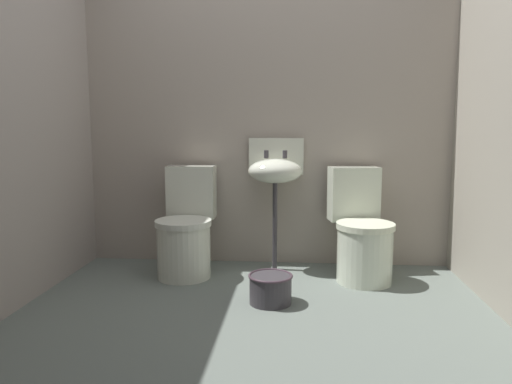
{
  "coord_description": "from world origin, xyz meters",
  "views": [
    {
      "loc": [
        0.23,
        -2.42,
        1.08
      ],
      "look_at": [
        0.0,
        0.32,
        0.7
      ],
      "focal_mm": 33.62,
      "sensor_mm": 36.0,
      "label": 1
    }
  ],
  "objects_px": {
    "sink": "(275,170)",
    "bucket": "(270,288)",
    "toilet_right": "(361,234)",
    "toilet_left": "(186,231)"
  },
  "relations": [
    {
      "from": "bucket",
      "to": "toilet_right",
      "type": "bearing_deg",
      "value": 41.63
    },
    {
      "from": "toilet_right",
      "to": "sink",
      "type": "height_order",
      "value": "sink"
    },
    {
      "from": "sink",
      "to": "bucket",
      "type": "bearing_deg",
      "value": -89.55
    },
    {
      "from": "toilet_left",
      "to": "sink",
      "type": "bearing_deg",
      "value": -164.15
    },
    {
      "from": "toilet_right",
      "to": "bucket",
      "type": "relative_size",
      "value": 2.85
    },
    {
      "from": "toilet_left",
      "to": "bucket",
      "type": "xyz_separation_m",
      "value": [
        0.65,
        -0.55,
        -0.23
      ]
    },
    {
      "from": "toilet_right",
      "to": "bucket",
      "type": "distance_m",
      "value": 0.85
    },
    {
      "from": "bucket",
      "to": "sink",
      "type": "bearing_deg",
      "value": 90.45
    },
    {
      "from": "toilet_left",
      "to": "toilet_right",
      "type": "relative_size",
      "value": 1.0
    },
    {
      "from": "toilet_left",
      "to": "toilet_right",
      "type": "distance_m",
      "value": 1.26
    }
  ]
}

